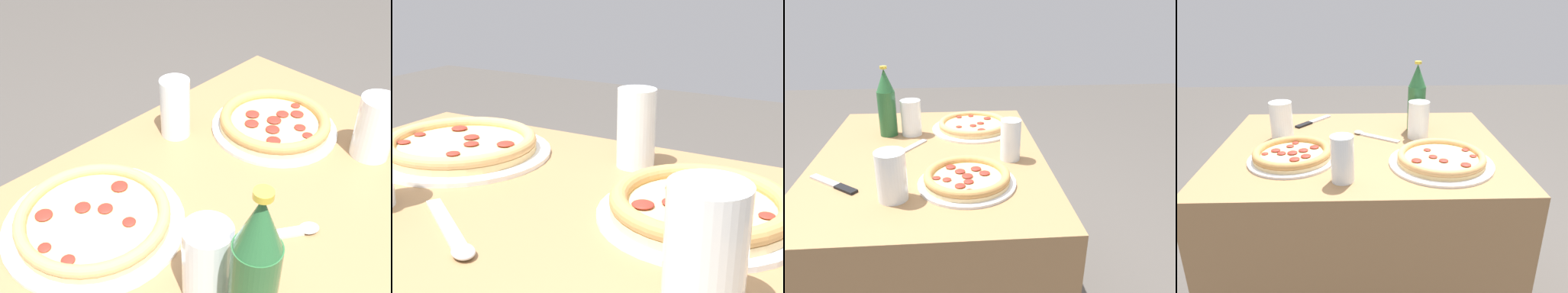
% 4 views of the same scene
% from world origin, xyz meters
% --- Properties ---
extents(table, '(1.00, 0.78, 0.71)m').
position_xyz_m(table, '(0.00, 0.00, 0.35)').
color(table, '#997047').
rests_on(table, ground_plane).
extents(pizza_margherita, '(0.33, 0.33, 0.04)m').
position_xyz_m(pizza_margherita, '(-0.25, 0.17, 0.73)').
color(pizza_margherita, white).
rests_on(pizza_margherita, table).
extents(pizza_salami, '(0.29, 0.29, 0.04)m').
position_xyz_m(pizza_salami, '(0.23, 0.12, 0.73)').
color(pizza_salami, silver).
rests_on(pizza_salami, table).
extents(glass_red_wine, '(0.07, 0.07, 0.14)m').
position_xyz_m(glass_red_wine, '(0.06, 0.27, 0.77)').
color(glass_red_wine, white).
rests_on(glass_red_wine, table).
extents(glass_water, '(0.08, 0.08, 0.14)m').
position_xyz_m(glass_water, '(-0.21, -0.08, 0.77)').
color(glass_water, white).
rests_on(glass_water, table).
extents(glass_iced_tea, '(0.08, 0.08, 0.14)m').
position_xyz_m(glass_iced_tea, '(0.30, -0.08, 0.77)').
color(glass_iced_tea, white).
rests_on(glass_iced_tea, table).
extents(beer_bottle, '(0.07, 0.07, 0.27)m').
position_xyz_m(beer_bottle, '(-0.21, -0.17, 0.84)').
color(beer_bottle, '#286033').
rests_on(beer_bottle, table).
extents(knife, '(0.14, 0.17, 0.01)m').
position_xyz_m(knife, '(0.21, -0.26, 0.71)').
color(knife, black).
rests_on(knife, table).
extents(spoon, '(0.18, 0.13, 0.01)m').
position_xyz_m(spoon, '(-0.03, -0.09, 0.71)').
color(spoon, silver).
rests_on(spoon, table).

